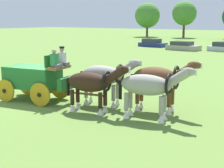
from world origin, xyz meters
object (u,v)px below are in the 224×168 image
object	(u,v)px
show_wagon	(35,78)
draft_horse_lead_near	(158,80)
parked_vehicle_a	(152,43)
draft_horse_rear_near	(105,76)
draft_horse_rear_off	(92,83)
parked_vehicle_b	(183,46)
draft_horse_lead_off	(149,87)

from	to	relation	value
show_wagon	draft_horse_lead_near	xyz separation A→B (m)	(5.84, 1.76, 0.26)
show_wagon	parked_vehicle_a	world-z (taller)	show_wagon
draft_horse_rear_near	draft_horse_rear_off	bearing A→B (deg)	-79.03
draft_horse_rear_off	draft_horse_lead_near	world-z (taller)	draft_horse_lead_near
parked_vehicle_b	draft_horse_lead_near	bearing A→B (deg)	-69.00
draft_horse_rear_off	draft_horse_lead_off	xyz separation A→B (m)	(2.56, 0.48, 0.08)
draft_horse_rear_near	draft_horse_lead_off	bearing A→B (deg)	-15.88
draft_horse_rear_near	parked_vehicle_a	distance (m)	33.74
draft_horse_rear_near	parked_vehicle_b	size ratio (longest dim) A/B	0.69
show_wagon	draft_horse_rear_near	size ratio (longest dim) A/B	1.82
show_wagon	parked_vehicle_b	xyz separation A→B (m)	(-4.80, 29.47, -0.66)
draft_horse_lead_near	draft_horse_rear_off	bearing A→B (deg)	-142.60
parked_vehicle_a	parked_vehicle_b	distance (m)	6.37
draft_horse_lead_near	draft_horse_lead_off	size ratio (longest dim) A/B	0.98
show_wagon	draft_horse_rear_near	bearing A→B (deg)	21.17
draft_horse_rear_off	parked_vehicle_b	bearing A→B (deg)	105.82
draft_horse_lead_off	parked_vehicle_a	xyz separation A→B (m)	(-16.75, 31.50, -0.85)
draft_horse_lead_near	draft_horse_rear_near	bearing A→B (deg)	-169.39
show_wagon	draft_horse_lead_off	distance (m)	6.13
show_wagon	draft_horse_lead_near	distance (m)	6.11
show_wagon	parked_vehicle_b	distance (m)	29.86
draft_horse_rear_near	parked_vehicle_b	bearing A→B (deg)	106.04
show_wagon	draft_horse_rear_off	bearing A→B (deg)	0.05
show_wagon	draft_horse_rear_off	distance (m)	3.55
draft_horse_lead_near	parked_vehicle_b	size ratio (longest dim) A/B	0.69
draft_horse_lead_off	draft_horse_lead_near	bearing A→B (deg)	101.76
draft_horse_lead_off	parked_vehicle_a	size ratio (longest dim) A/B	0.74
show_wagon	draft_horse_lead_near	world-z (taller)	show_wagon
draft_horse_rear_off	draft_horse_lead_off	distance (m)	2.60
draft_horse_rear_near	draft_horse_lead_off	xyz separation A→B (m)	(2.80, -0.80, -0.02)
draft_horse_lead_off	parked_vehicle_b	size ratio (longest dim) A/B	0.70
show_wagon	draft_horse_rear_off	world-z (taller)	show_wagon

